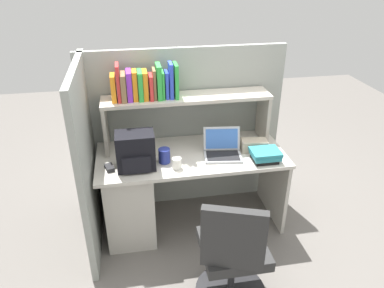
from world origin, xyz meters
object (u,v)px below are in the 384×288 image
(computer_mouse, at_px, (110,168))
(office_chair, at_px, (232,260))
(laptop, at_px, (222,150))
(paper_cup, at_px, (177,163))
(backpack, at_px, (136,152))
(tissue_box, at_px, (254,145))
(snack_canister, at_px, (164,156))

(computer_mouse, bearing_deg, office_chair, -60.14)
(laptop, distance_m, paper_cup, 0.43)
(office_chair, bearing_deg, backpack, -33.16)
(paper_cup, xyz_separation_m, tissue_box, (0.70, 0.17, 0.01))
(tissue_box, distance_m, office_chair, 1.06)
(tissue_box, bearing_deg, office_chair, -108.05)
(laptop, relative_size, snack_canister, 2.85)
(computer_mouse, relative_size, office_chair, 0.11)
(paper_cup, xyz_separation_m, office_chair, (0.28, -0.72, -0.38))
(office_chair, bearing_deg, laptop, -79.25)
(backpack, relative_size, office_chair, 0.32)
(backpack, bearing_deg, tissue_box, 6.26)
(computer_mouse, distance_m, paper_cup, 0.53)
(snack_canister, bearing_deg, backpack, -167.99)
(tissue_box, relative_size, office_chair, 0.24)
(snack_canister, distance_m, office_chair, 0.98)
(laptop, distance_m, tissue_box, 0.29)
(tissue_box, distance_m, snack_canister, 0.79)
(snack_canister, height_order, office_chair, office_chair)
(computer_mouse, xyz_separation_m, office_chair, (0.81, -0.79, -0.35))
(backpack, xyz_separation_m, paper_cup, (0.31, -0.06, -0.10))
(laptop, relative_size, computer_mouse, 3.29)
(backpack, xyz_separation_m, office_chair, (0.59, -0.78, -0.48))
(laptop, xyz_separation_m, computer_mouse, (-0.94, -0.07, -0.03))
(tissue_box, bearing_deg, snack_canister, -168.03)
(laptop, xyz_separation_m, tissue_box, (0.29, 0.03, -0.00))
(tissue_box, xyz_separation_m, office_chair, (-0.42, -0.89, -0.39))
(backpack, bearing_deg, paper_cup, -10.98)
(computer_mouse, xyz_separation_m, tissue_box, (1.23, 0.10, 0.03))
(snack_canister, bearing_deg, computer_mouse, -174.95)
(paper_cup, height_order, office_chair, office_chair)
(backpack, relative_size, snack_canister, 2.51)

